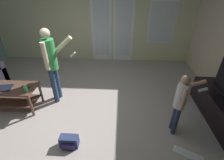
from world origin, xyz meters
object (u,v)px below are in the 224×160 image
(coffee_table, at_px, (12,93))
(tv_remote_black, at_px, (26,87))
(tv_stand, at_px, (221,111))
(laptop_closed, at_px, (4,88))
(backpack, at_px, (69,141))
(cup_near_edge, at_px, (26,89))
(person_child, at_px, (181,100))
(loose_keyboard, at_px, (188,154))
(person_adult, at_px, (51,61))

(coffee_table, relative_size, tv_remote_black, 5.97)
(tv_stand, bearing_deg, laptop_closed, 178.27)
(backpack, distance_m, cup_near_edge, 1.33)
(person_child, relative_size, loose_keyboard, 2.57)
(coffee_table, height_order, person_adult, person_adult)
(tv_stand, bearing_deg, coffee_table, 177.58)
(coffee_table, height_order, tv_stand, coffee_table)
(tv_remote_black, bearing_deg, coffee_table, -163.79)
(person_adult, height_order, loose_keyboard, person_adult)
(person_adult, xyz_separation_m, backpack, (0.59, -1.23, -0.87))
(backpack, xyz_separation_m, cup_near_edge, (-0.98, 0.75, 0.48))
(backpack, bearing_deg, person_adult, 115.81)
(coffee_table, xyz_separation_m, laptop_closed, (-0.09, -0.05, 0.15))
(backpack, bearing_deg, tv_remote_black, 140.27)
(tv_stand, distance_m, person_adult, 3.44)
(person_adult, distance_m, tv_remote_black, 0.73)
(tv_stand, height_order, person_child, person_child)
(person_adult, bearing_deg, cup_near_edge, -129.01)
(person_child, bearing_deg, loose_keyboard, -76.94)
(cup_near_edge, bearing_deg, tv_remote_black, 122.95)
(person_child, height_order, backpack, person_child)
(person_adult, relative_size, cup_near_edge, 12.70)
(person_adult, xyz_separation_m, tv_remote_black, (-0.48, -0.33, -0.44))
(laptop_closed, bearing_deg, person_adult, 13.30)
(backpack, height_order, loose_keyboard, backpack)
(loose_keyboard, bearing_deg, person_child, 103.06)
(backpack, relative_size, loose_keyboard, 0.67)
(laptop_closed, bearing_deg, tv_stand, -11.46)
(coffee_table, distance_m, cup_near_edge, 0.49)
(laptop_closed, bearing_deg, backpack, -39.11)
(tv_remote_black, bearing_deg, cup_near_edge, -41.35)
(person_child, relative_size, backpack, 3.86)
(person_adult, height_order, person_child, person_adult)
(loose_keyboard, distance_m, cup_near_edge, 3.06)
(tv_stand, xyz_separation_m, tv_remote_black, (-3.81, 0.18, 0.28))
(loose_keyboard, relative_size, laptop_closed, 1.50)
(laptop_closed, bearing_deg, person_child, -17.02)
(cup_near_edge, bearing_deg, person_child, -6.71)
(person_child, height_order, loose_keyboard, person_child)
(coffee_table, distance_m, backpack, 1.69)
(person_child, xyz_separation_m, backpack, (-1.80, -0.42, -0.60))
(tv_stand, xyz_separation_m, loose_keyboard, (-0.82, -0.78, -0.24))
(tv_stand, relative_size, cup_near_edge, 13.63)
(person_adult, bearing_deg, tv_stand, -8.76)
(coffee_table, distance_m, laptop_closed, 0.19)
(person_adult, distance_m, loose_keyboard, 2.98)
(laptop_closed, distance_m, cup_near_edge, 0.53)
(person_adult, height_order, laptop_closed, person_adult)
(laptop_closed, distance_m, tv_remote_black, 0.43)
(tv_stand, distance_m, laptop_closed, 4.24)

